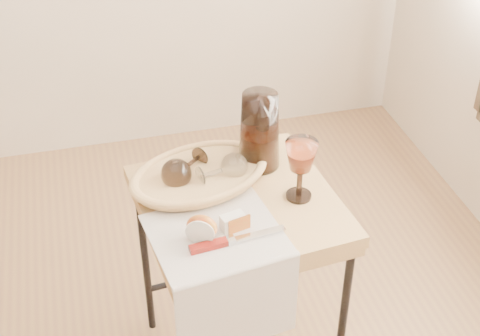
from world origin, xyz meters
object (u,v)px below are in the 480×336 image
object	(u,v)px
tea_towel	(216,234)
bread_basket	(200,177)
wine_goblet	(300,170)
side_table	(238,286)
table_knife	(234,239)
pitcher	(259,130)
goblet_lying_b	(220,171)
apple_half	(202,227)
goblet_lying_a	(187,166)

from	to	relation	value
tea_towel	bread_basket	world-z (taller)	bread_basket
wine_goblet	tea_towel	bearing A→B (deg)	-158.81
side_table	bread_basket	bearing A→B (deg)	132.49
bread_basket	table_knife	distance (m)	0.27
pitcher	goblet_lying_b	bearing A→B (deg)	-160.22
pitcher	apple_half	xyz separation A→B (m)	(-0.23, -0.29, -0.07)
apple_half	pitcher	bearing A→B (deg)	75.24
table_knife	apple_half	bearing A→B (deg)	149.81
wine_goblet	pitcher	bearing A→B (deg)	109.40
bread_basket	pitcher	distance (m)	0.22
wine_goblet	apple_half	bearing A→B (deg)	-159.80
tea_towel	goblet_lying_a	world-z (taller)	goblet_lying_a
tea_towel	goblet_lying_a	xyz separation A→B (m)	(-0.03, 0.24, 0.05)
goblet_lying_b	bread_basket	bearing A→B (deg)	145.10
tea_towel	goblet_lying_a	size ratio (longest dim) A/B	2.34
side_table	goblet_lying_a	world-z (taller)	goblet_lying_a
wine_goblet	side_table	bearing A→B (deg)	169.10
table_knife	side_table	bearing A→B (deg)	66.21
wine_goblet	apple_half	xyz separation A→B (m)	(-0.30, -0.11, -0.05)
pitcher	apple_half	world-z (taller)	pitcher
apple_half	table_knife	world-z (taller)	apple_half
side_table	goblet_lying_b	xyz separation A→B (m)	(-0.03, 0.07, 0.39)
bread_basket	apple_half	distance (m)	0.24
pitcher	goblet_lying_a	bearing A→B (deg)	-179.81
bread_basket	side_table	bearing A→B (deg)	-63.90
tea_towel	pitcher	distance (m)	0.36
apple_half	table_knife	size ratio (longest dim) A/B	0.32
tea_towel	wine_goblet	world-z (taller)	wine_goblet
tea_towel	bread_basket	bearing A→B (deg)	80.55
tea_towel	goblet_lying_a	distance (m)	0.25
goblet_lying_a	apple_half	size ratio (longest dim) A/B	1.76
goblet_lying_a	pitcher	distance (m)	0.23
tea_towel	table_knife	bearing A→B (deg)	-56.35
goblet_lying_a	goblet_lying_b	size ratio (longest dim) A/B	1.11
goblet_lying_a	apple_half	distance (m)	0.25
wine_goblet	goblet_lying_b	bearing A→B (deg)	151.85
goblet_lying_b	apple_half	world-z (taller)	goblet_lying_b
side_table	bread_basket	world-z (taller)	bread_basket
table_knife	goblet_lying_a	bearing A→B (deg)	96.73
goblet_lying_a	bread_basket	bearing A→B (deg)	113.60
goblet_lying_b	pitcher	bearing A→B (deg)	15.78
side_table	goblet_lying_a	size ratio (longest dim) A/B	4.77
goblet_lying_b	table_knife	xyz separation A→B (m)	(-0.02, -0.25, -0.04)
side_table	pitcher	world-z (taller)	pitcher
goblet_lying_a	tea_towel	bearing A→B (deg)	56.62
bread_basket	goblet_lying_b	bearing A→B (deg)	-38.19
pitcher	wine_goblet	bearing A→B (deg)	-79.70
bread_basket	pitcher	size ratio (longest dim) A/B	1.33
tea_towel	apple_half	xyz separation A→B (m)	(-0.04, -0.01, 0.04)
apple_half	bread_basket	bearing A→B (deg)	103.77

